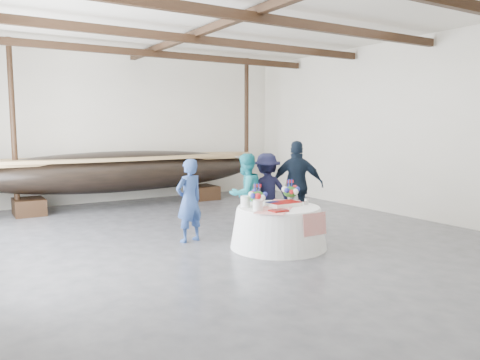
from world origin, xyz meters
TOP-DOWN VIEW (x-y plane):
  - floor at (0.00, 0.00)m, footprint 10.00×12.00m
  - wall_back at (0.00, 6.00)m, footprint 10.00×0.02m
  - wall_right at (5.00, 0.00)m, footprint 0.02×12.00m
  - ceiling at (0.00, 0.00)m, footprint 10.00×12.00m
  - pavilion_structure at (0.00, 0.84)m, footprint 9.80×11.76m
  - longboat_display at (-0.68, 4.91)m, footprint 8.51×1.70m
  - banquet_table at (0.37, -1.16)m, footprint 1.84×1.84m
  - tabletop_items at (0.37, -1.01)m, footprint 1.64×1.53m
  - guest_woman_blue at (-0.88, 0.14)m, footprint 0.68×0.52m
  - guest_woman_teal at (0.45, 0.15)m, footprint 0.96×0.81m
  - guest_man_left at (1.04, 0.19)m, footprint 1.23×0.88m
  - guest_man_right at (1.68, -0.08)m, footprint 1.22×1.10m

SIDE VIEW (x-z plane):
  - floor at x=0.00m, z-range -0.01..0.01m
  - banquet_table at x=0.37m, z-range 0.00..0.79m
  - guest_woman_blue at x=-0.88m, z-range 0.00..1.67m
  - guest_man_left at x=1.04m, z-range 0.00..1.72m
  - guest_woman_teal at x=0.45m, z-range 0.00..1.73m
  - tabletop_items at x=0.37m, z-range 0.74..1.14m
  - guest_man_right at x=1.68m, z-range 0.00..1.99m
  - longboat_display at x=-0.68m, z-range 0.22..1.82m
  - wall_back at x=0.00m, z-range 0.00..4.50m
  - wall_right at x=5.00m, z-range 0.00..4.50m
  - pavilion_structure at x=0.00m, z-range 1.75..6.25m
  - ceiling at x=0.00m, z-range 4.50..4.50m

